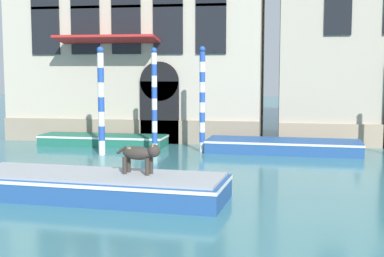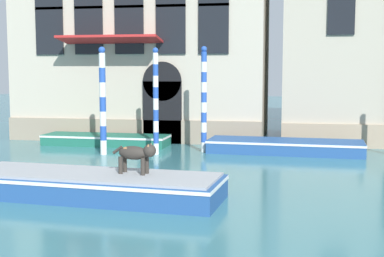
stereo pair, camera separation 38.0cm
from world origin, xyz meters
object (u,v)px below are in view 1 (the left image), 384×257
at_px(boat_moored_near_palazzo, 103,140).
at_px(mooring_pole_4, 101,101).
at_px(boat_moored_far, 283,146).
at_px(mooring_pole_0, 154,101).
at_px(dog_on_deck, 141,154).
at_px(mooring_pole_1, 202,99).
at_px(boat_foreground, 95,185).

xyz_separation_m(boat_moored_near_palazzo, mooring_pole_4, (0.75, -2.39, 1.76)).
distance_m(boat_moored_near_palazzo, mooring_pole_4, 3.06).
height_order(boat_moored_far, mooring_pole_0, mooring_pole_0).
bearing_deg(boat_moored_near_palazzo, mooring_pole_0, -35.35).
relative_size(dog_on_deck, mooring_pole_0, 0.29).
bearing_deg(dog_on_deck, mooring_pole_4, 125.18).
height_order(dog_on_deck, mooring_pole_0, mooring_pole_0).
bearing_deg(boat_moored_near_palazzo, mooring_pole_1, -12.94).
bearing_deg(mooring_pole_1, mooring_pole_0, -151.98).
height_order(mooring_pole_0, mooring_pole_1, mooring_pole_1).
relative_size(dog_on_deck, boat_moored_near_palazzo, 0.22).
xyz_separation_m(boat_foreground, mooring_pole_0, (-0.09, 6.84, 1.66)).
bearing_deg(boat_moored_far, dog_on_deck, -110.18).
height_order(mooring_pole_1, mooring_pole_4, mooring_pole_1).
bearing_deg(boat_moored_far, mooring_pole_1, -170.54).
height_order(boat_moored_near_palazzo, mooring_pole_1, mooring_pole_1).
distance_m(boat_moored_near_palazzo, mooring_pole_1, 4.78).
distance_m(boat_moored_near_palazzo, boat_moored_far, 7.38).
relative_size(mooring_pole_0, mooring_pole_1, 0.98).
bearing_deg(boat_foreground, mooring_pole_0, 95.49).
relative_size(boat_moored_far, mooring_pole_4, 1.48).
relative_size(boat_moored_near_palazzo, mooring_pole_1, 1.32).
relative_size(boat_moored_near_palazzo, boat_moored_far, 0.90).
bearing_deg(dog_on_deck, mooring_pole_0, 109.30).
xyz_separation_m(boat_foreground, boat_moored_far, (4.60, 8.04, -0.06)).
distance_m(boat_foreground, dog_on_deck, 1.38).
height_order(boat_foreground, boat_moored_far, boat_foreground).
bearing_deg(boat_moored_far, boat_moored_near_palazzo, 177.22).
bearing_deg(boat_moored_near_palazzo, dog_on_deck, -64.47).
bearing_deg(boat_foreground, mooring_pole_4, 111.87).
distance_m(boat_foreground, mooring_pole_4, 6.95).
height_order(boat_foreground, mooring_pole_4, mooring_pole_4).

